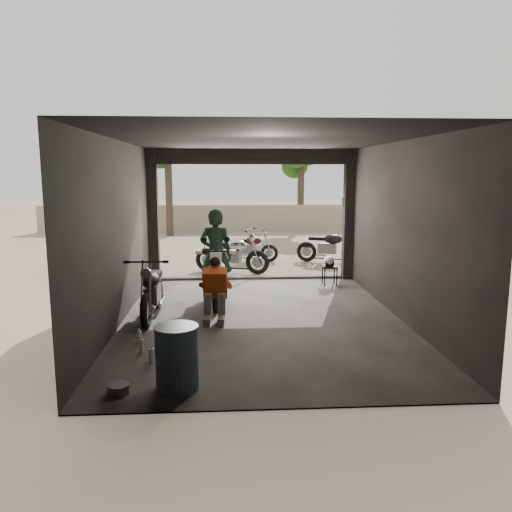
{
  "coord_description": "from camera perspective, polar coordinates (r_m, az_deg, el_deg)",
  "views": [
    {
      "loc": [
        -0.65,
        -8.72,
        2.64
      ],
      "look_at": [
        -0.07,
        0.6,
        1.08
      ],
      "focal_mm": 35.0,
      "sensor_mm": 36.0,
      "label": 1
    }
  ],
  "objects": [
    {
      "name": "stool",
      "position": [
        11.87,
        8.42,
        -1.48
      ],
      "size": [
        0.34,
        0.34,
        0.47
      ],
      "rotation": [
        0.0,
        0.0,
        0.14
      ],
      "color": "black",
      "rests_on": "ground"
    },
    {
      "name": "boundary_wall",
      "position": [
        22.82,
        -1.89,
        4.36
      ],
      "size": [
        18.0,
        0.3,
        1.2
      ],
      "primitive_type": "cube",
      "color": "gray",
      "rests_on": "ground"
    },
    {
      "name": "rider",
      "position": [
        10.45,
        -4.61,
        0.19
      ],
      "size": [
        0.79,
        0.62,
        1.91
      ],
      "primitive_type": "imported",
      "rotation": [
        0.0,
        0.0,
        2.89
      ],
      "color": "black",
      "rests_on": "ground"
    },
    {
      "name": "oil_drum",
      "position": [
        6.26,
        -9.03,
        -11.54
      ],
      "size": [
        0.63,
        0.63,
        0.81
      ],
      "primitive_type": "cylinder",
      "rotation": [
        0.0,
        0.0,
        0.23
      ],
      "color": "#3D5467",
      "rests_on": "ground"
    },
    {
      "name": "outside_bike_a",
      "position": [
        13.21,
        -2.81,
        0.62
      ],
      "size": [
        1.93,
        1.3,
        1.21
      ],
      "primitive_type": null,
      "rotation": [
        0.0,
        0.0,
        1.22
      ],
      "color": "black",
      "rests_on": "ground"
    },
    {
      "name": "sign_post",
      "position": [
        12.59,
        11.4,
        4.34
      ],
      "size": [
        0.77,
        0.08,
        2.31
      ],
      "rotation": [
        0.0,
        0.0,
        -0.29
      ],
      "color": "black",
      "rests_on": "ground"
    },
    {
      "name": "tree_left",
      "position": [
        21.39,
        -10.09,
        12.96
      ],
      "size": [
        2.2,
        2.2,
        5.6
      ],
      "color": "#382B1E",
      "rests_on": "ground"
    },
    {
      "name": "helmet",
      "position": [
        11.82,
        8.33,
        -0.57
      ],
      "size": [
        0.3,
        0.31,
        0.24
      ],
      "primitive_type": "ellipsoid",
      "rotation": [
        0.0,
        0.0,
        -0.2
      ],
      "color": "silver",
      "rests_on": "stool"
    },
    {
      "name": "tree_right",
      "position": [
        22.99,
        5.21,
        11.75
      ],
      "size": [
        2.2,
        2.2,
        5.0
      ],
      "color": "#382B1E",
      "rests_on": "ground"
    },
    {
      "name": "garage",
      "position": [
        9.38,
        0.46,
        1.16
      ],
      "size": [
        7.0,
        7.13,
        3.2
      ],
      "color": "#2D2B28",
      "rests_on": "ground"
    },
    {
      "name": "outside_bike_b",
      "position": [
        14.91,
        -0.73,
        1.25
      ],
      "size": [
        1.57,
        0.86,
        1.0
      ],
      "primitive_type": null,
      "rotation": [
        0.0,
        0.0,
        1.4
      ],
      "color": "#3B0E0E",
      "rests_on": "ground"
    },
    {
      "name": "main_bike",
      "position": [
        10.18,
        -4.39,
        -2.12
      ],
      "size": [
        0.8,
        1.81,
        1.19
      ],
      "primitive_type": null,
      "rotation": [
        0.0,
        0.0,
        -0.04
      ],
      "color": "#ECE6C7",
      "rests_on": "ground"
    },
    {
      "name": "mechanic",
      "position": [
        8.87,
        -4.74,
        -4.11
      ],
      "size": [
        0.61,
        0.8,
        1.12
      ],
      "primitive_type": null,
      "rotation": [
        0.0,
        0.0,
        -0.06
      ],
      "color": "#C44B1A",
      "rests_on": "ground"
    },
    {
      "name": "left_bike",
      "position": [
        9.32,
        -11.81,
        -3.48
      ],
      "size": [
        0.74,
        1.72,
        1.16
      ],
      "primitive_type": null,
      "rotation": [
        0.0,
        0.0,
        -0.02
      ],
      "color": "black",
      "rests_on": "ground"
    },
    {
      "name": "ground",
      "position": [
        9.13,
        0.69,
        -7.31
      ],
      "size": [
        80.0,
        80.0,
        0.0
      ],
      "primitive_type": "plane",
      "color": "#7A6D56",
      "rests_on": "ground"
    },
    {
      "name": "outside_bike_c",
      "position": [
        14.84,
        8.34,
        1.37
      ],
      "size": [
        1.82,
        1.25,
        1.14
      ],
      "primitive_type": null,
      "rotation": [
        0.0,
        0.0,
        1.2
      ],
      "color": "black",
      "rests_on": "ground"
    }
  ]
}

